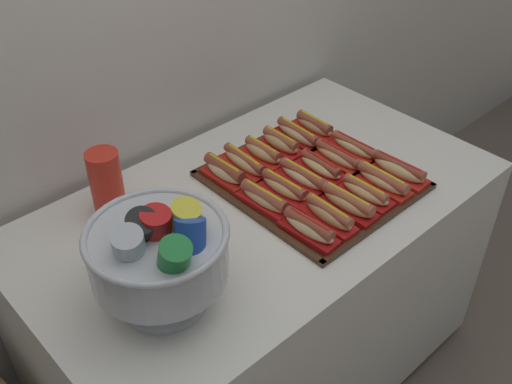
# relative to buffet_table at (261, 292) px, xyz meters

# --- Properties ---
(ground_plane) EXTENTS (10.00, 10.00, 0.00)m
(ground_plane) POSITION_rel_buffet_table_xyz_m (0.00, 0.00, -0.41)
(ground_plane) COLOR #7A6B5B
(buffet_table) EXTENTS (1.36, 0.77, 0.78)m
(buffet_table) POSITION_rel_buffet_table_xyz_m (0.00, 0.00, 0.00)
(buffet_table) COLOR white
(buffet_table) RESTS_ON ground_plane
(serving_tray) EXTENTS (0.48, 0.53, 0.01)m
(serving_tray) POSITION_rel_buffet_table_xyz_m (0.17, -0.03, 0.37)
(serving_tray) COLOR #472B19
(serving_tray) RESTS_ON buffet_table
(hot_dog_0) EXTENTS (0.07, 0.17, 0.06)m
(hot_dog_0) POSITION_rel_buffet_table_xyz_m (-0.02, -0.20, 0.41)
(hot_dog_0) COLOR #B21414
(hot_dog_0) RESTS_ON serving_tray
(hot_dog_1) EXTENTS (0.06, 0.16, 0.06)m
(hot_dog_1) POSITION_rel_buffet_table_xyz_m (0.05, -0.20, 0.41)
(hot_dog_1) COLOR red
(hot_dog_1) RESTS_ON serving_tray
(hot_dog_2) EXTENTS (0.07, 0.17, 0.06)m
(hot_dog_2) POSITION_rel_buffet_table_xyz_m (0.13, -0.20, 0.41)
(hot_dog_2) COLOR #B21414
(hot_dog_2) RESTS_ON serving_tray
(hot_dog_3) EXTENTS (0.07, 0.16, 0.06)m
(hot_dog_3) POSITION_rel_buffet_table_xyz_m (0.20, -0.20, 0.40)
(hot_dog_3) COLOR #B21414
(hot_dog_3) RESTS_ON serving_tray
(hot_dog_4) EXTENTS (0.06, 0.17, 0.06)m
(hot_dog_4) POSITION_rel_buffet_table_xyz_m (0.28, -0.20, 0.40)
(hot_dog_4) COLOR red
(hot_dog_4) RESTS_ON serving_tray
(hot_dog_5) EXTENTS (0.08, 0.18, 0.06)m
(hot_dog_5) POSITION_rel_buffet_table_xyz_m (0.35, -0.20, 0.41)
(hot_dog_5) COLOR red
(hot_dog_5) RESTS_ON serving_tray
(hot_dog_6) EXTENTS (0.07, 0.17, 0.06)m
(hot_dog_6) POSITION_rel_buffet_table_xyz_m (-0.02, -0.03, 0.40)
(hot_dog_6) COLOR red
(hot_dog_6) RESTS_ON serving_tray
(hot_dog_7) EXTENTS (0.07, 0.17, 0.06)m
(hot_dog_7) POSITION_rel_buffet_table_xyz_m (0.05, -0.03, 0.40)
(hot_dog_7) COLOR red
(hot_dog_7) RESTS_ON serving_tray
(hot_dog_8) EXTENTS (0.07, 0.17, 0.06)m
(hot_dog_8) POSITION_rel_buffet_table_xyz_m (0.13, -0.03, 0.40)
(hot_dog_8) COLOR red
(hot_dog_8) RESTS_ON serving_tray
(hot_dog_9) EXTENTS (0.08, 0.17, 0.06)m
(hot_dog_9) POSITION_rel_buffet_table_xyz_m (0.20, -0.03, 0.40)
(hot_dog_9) COLOR #B21414
(hot_dog_9) RESTS_ON serving_tray
(hot_dog_10) EXTENTS (0.06, 0.18, 0.06)m
(hot_dog_10) POSITION_rel_buffet_table_xyz_m (0.28, -0.03, 0.40)
(hot_dog_10) COLOR red
(hot_dog_10) RESTS_ON serving_tray
(hot_dog_11) EXTENTS (0.06, 0.17, 0.06)m
(hot_dog_11) POSITION_rel_buffet_table_xyz_m (0.35, -0.03, 0.40)
(hot_dog_11) COLOR red
(hot_dog_11) RESTS_ON serving_tray
(hot_dog_12) EXTENTS (0.07, 0.15, 0.07)m
(hot_dog_12) POSITION_rel_buffet_table_xyz_m (-0.02, 0.13, 0.41)
(hot_dog_12) COLOR red
(hot_dog_12) RESTS_ON serving_tray
(hot_dog_13) EXTENTS (0.07, 0.18, 0.06)m
(hot_dog_13) POSITION_rel_buffet_table_xyz_m (0.05, 0.13, 0.40)
(hot_dog_13) COLOR red
(hot_dog_13) RESTS_ON serving_tray
(hot_dog_14) EXTENTS (0.07, 0.15, 0.06)m
(hot_dog_14) POSITION_rel_buffet_table_xyz_m (0.13, 0.13, 0.40)
(hot_dog_14) COLOR red
(hot_dog_14) RESTS_ON serving_tray
(hot_dog_15) EXTENTS (0.07, 0.15, 0.06)m
(hot_dog_15) POSITION_rel_buffet_table_xyz_m (0.20, 0.13, 0.41)
(hot_dog_15) COLOR red
(hot_dog_15) RESTS_ON serving_tray
(hot_dog_16) EXTENTS (0.07, 0.18, 0.06)m
(hot_dog_16) POSITION_rel_buffet_table_xyz_m (0.28, 0.13, 0.40)
(hot_dog_16) COLOR #B21414
(hot_dog_16) RESTS_ON serving_tray
(hot_dog_17) EXTENTS (0.06, 0.16, 0.06)m
(hot_dog_17) POSITION_rel_buffet_table_xyz_m (0.35, 0.13, 0.40)
(hot_dog_17) COLOR red
(hot_dog_17) RESTS_ON serving_tray
(punch_bowl) EXTENTS (0.31, 0.31, 0.27)m
(punch_bowl) POSITION_rel_buffet_table_xyz_m (-0.42, -0.13, 0.53)
(punch_bowl) COLOR silver
(punch_bowl) RESTS_ON buffet_table
(cup_stack) EXTENTS (0.09, 0.09, 0.19)m
(cup_stack) POSITION_rel_buffet_table_xyz_m (-0.33, 0.24, 0.46)
(cup_stack) COLOR red
(cup_stack) RESTS_ON buffet_table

